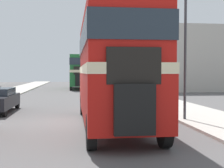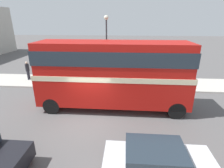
{
  "view_description": "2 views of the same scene",
  "coord_description": "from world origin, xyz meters",
  "px_view_note": "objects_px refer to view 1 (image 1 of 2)",
  "views": [
    {
      "loc": [
        0.3,
        -14.26,
        2.27
      ],
      "look_at": [
        1.91,
        -1.31,
        1.78
      ],
      "focal_mm": 50.0,
      "sensor_mm": 36.0,
      "label": 1
    },
    {
      "loc": [
        -8.74,
        -2.08,
        5.65
      ],
      "look_at": [
        1.91,
        -1.25,
        1.71
      ],
      "focal_mm": 28.0,
      "sensor_mm": 36.0,
      "label": 2
    }
  ],
  "objects_px": {
    "bus_distant": "(79,69)",
    "double_decker_bus": "(112,64)",
    "pedestrian_walking": "(166,88)",
    "street_lamp": "(185,35)"
  },
  "relations": [
    {
      "from": "double_decker_bus",
      "to": "street_lamp",
      "type": "distance_m",
      "value": 3.8
    },
    {
      "from": "bus_distant",
      "to": "street_lamp",
      "type": "height_order",
      "value": "street_lamp"
    },
    {
      "from": "pedestrian_walking",
      "to": "street_lamp",
      "type": "bearing_deg",
      "value": -101.08
    },
    {
      "from": "double_decker_bus",
      "to": "pedestrian_walking",
      "type": "height_order",
      "value": "double_decker_bus"
    },
    {
      "from": "bus_distant",
      "to": "double_decker_bus",
      "type": "bearing_deg",
      "value": -88.43
    },
    {
      "from": "pedestrian_walking",
      "to": "street_lamp",
      "type": "xyz_separation_m",
      "value": [
        -1.55,
        -7.9,
        2.83
      ]
    },
    {
      "from": "double_decker_bus",
      "to": "street_lamp",
      "type": "xyz_separation_m",
      "value": [
        3.46,
        0.79,
        1.34
      ]
    },
    {
      "from": "bus_distant",
      "to": "pedestrian_walking",
      "type": "bearing_deg",
      "value": -74.82
    },
    {
      "from": "bus_distant",
      "to": "pedestrian_walking",
      "type": "distance_m",
      "value": 22.36
    },
    {
      "from": "double_decker_bus",
      "to": "bus_distant",
      "type": "relative_size",
      "value": 0.93
    }
  ]
}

